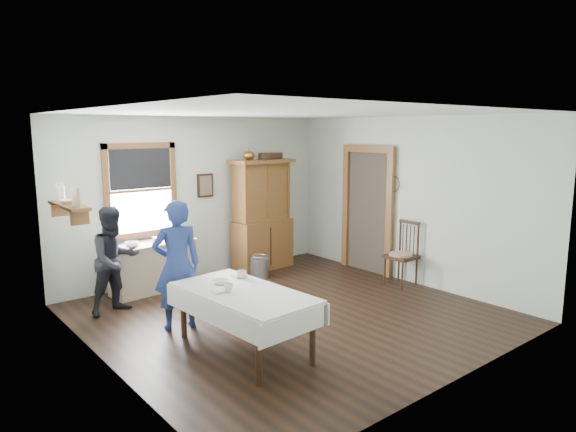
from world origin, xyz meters
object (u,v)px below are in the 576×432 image
Objects in this scene: pail at (260,268)px; figure_dark at (115,264)px; work_counter at (153,267)px; dining_table at (244,321)px; china_hutch at (262,215)px; wicker_basket at (257,267)px; woman_blue at (177,270)px; spindle_chair at (401,254)px.

figure_dark reaches higher than pail.
dining_table is (-0.17, -2.73, -0.03)m from work_counter.
work_counter is 0.76× the size of dining_table.
china_hutch is 5.95× the size of wicker_basket.
pail is (1.72, -0.45, -0.22)m from work_counter.
woman_blue reaches higher than dining_table.
spindle_chair is at bearing 7.89° from dining_table.
woman_blue is at bearing 103.33° from dining_table.
work_counter is 4.06× the size of wicker_basket.
china_hutch reaches higher than pail.
woman_blue is 1.14m from figure_dark.
wicker_basket is 2.76m from woman_blue.
spindle_chair is 3.70m from woman_blue.
spindle_chair is at bearing -32.97° from figure_dark.
work_counter is 0.88× the size of woman_blue.
figure_dark is at bearing -172.03° from wicker_basket.
china_hutch is at bearing -4.58° from work_counter.
work_counter reaches higher than wicker_basket.
wicker_basket is 2.73m from figure_dark.
dining_table is 5.32× the size of wicker_basket.
dining_table is 2.27m from figure_dark.
wicker_basket is at bearing 51.63° from dining_table.
work_counter is 1.79m from pail.
dining_table reaches higher than wicker_basket.
dining_table is 1.69× the size of spindle_chair.
china_hutch is 1.29× the size of woman_blue.
woman_blue is (-0.42, -1.64, 0.38)m from work_counter.
dining_table is at bearing 118.77° from woman_blue.
china_hutch is at bearing 50.13° from dining_table.
dining_table is at bearing -128.37° from wicker_basket.
spindle_chair is at bearing -67.03° from china_hutch.
spindle_chair is (1.10, -2.26, -0.46)m from china_hutch.
china_hutch is 1.12× the size of dining_table.
work_counter reaches higher than pail.
spindle_chair is 2.37m from pail.
wicker_basket is at bearing 65.25° from pail.
work_counter is 1.03m from figure_dark.
woman_blue is (-2.14, -1.20, 0.60)m from pail.
woman_blue reaches higher than figure_dark.
work_counter is at bearing -88.98° from woman_blue.
china_hutch reaches higher than figure_dark.
pail is at bearing -135.39° from woman_blue.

